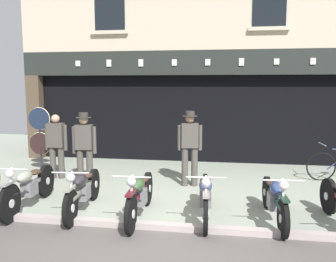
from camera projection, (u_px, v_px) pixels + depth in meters
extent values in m
cube|color=gray|center=(189.00, 165.00, 10.63)|extent=(22.28, 10.00, 0.08)
cube|color=#A99B96|center=(160.00, 228.00, 5.80)|extent=(22.28, 0.16, 0.18)
cube|color=black|center=(196.00, 114.00, 12.71)|extent=(9.45, 4.00, 2.60)
cube|color=#4C3D2D|center=(36.00, 117.00, 11.39)|extent=(0.44, 0.36, 2.60)
cube|color=black|center=(191.00, 114.00, 10.97)|extent=(9.04, 0.03, 2.18)
cube|color=black|center=(191.00, 63.00, 10.36)|extent=(10.28, 0.24, 0.70)
cube|color=silver|center=(78.00, 63.00, 10.75)|extent=(0.14, 0.03, 0.16)
cube|color=silver|center=(109.00, 63.00, 10.60)|extent=(0.14, 0.03, 0.20)
cube|color=silver|center=(141.00, 63.00, 10.45)|extent=(0.14, 0.03, 0.21)
cube|color=silver|center=(174.00, 63.00, 10.30)|extent=(0.14, 0.03, 0.18)
cube|color=silver|center=(208.00, 62.00, 10.15)|extent=(0.14, 0.03, 0.18)
cube|color=silver|center=(241.00, 62.00, 10.00)|extent=(0.14, 0.03, 0.21)
cube|color=silver|center=(277.00, 62.00, 9.86)|extent=(0.14, 0.03, 0.16)
cube|color=silver|center=(313.00, 61.00, 9.71)|extent=(0.14, 0.03, 0.17)
cube|color=#C1B097|center=(191.00, 7.00, 10.23)|extent=(10.28, 0.40, 2.47)
cube|color=black|center=(110.00, 8.00, 10.39)|extent=(0.90, 0.02, 1.30)
cube|color=#C1B097|center=(110.00, 32.00, 10.44)|extent=(1.10, 0.12, 0.10)
cube|color=black|center=(270.00, 2.00, 9.69)|extent=(0.90, 0.02, 1.30)
cube|color=#C1B097|center=(269.00, 29.00, 9.74)|extent=(1.10, 0.12, 0.10)
cylinder|color=black|center=(9.00, 204.00, 6.03)|extent=(0.11, 0.67, 0.67)
cylinder|color=silver|center=(9.00, 204.00, 6.03)|extent=(0.11, 0.15, 0.15)
cylinder|color=black|center=(46.00, 181.00, 7.45)|extent=(0.12, 0.67, 0.67)
cylinder|color=silver|center=(46.00, 181.00, 7.45)|extent=(0.12, 0.15, 0.15)
cube|color=gray|center=(29.00, 185.00, 6.73)|extent=(0.16, 1.33, 0.07)
cube|color=slate|center=(29.00, 188.00, 6.74)|extent=(0.22, 0.33, 0.26)
ellipsoid|color=gray|center=(24.00, 177.00, 6.53)|extent=(0.25, 0.47, 0.20)
ellipsoid|color=#38281E|center=(35.00, 172.00, 6.96)|extent=(0.22, 0.31, 0.10)
cube|color=gray|center=(8.00, 183.00, 5.99)|extent=(0.12, 0.37, 0.04)
sphere|color=silver|center=(10.00, 174.00, 6.03)|extent=(0.15, 0.15, 0.15)
cylinder|color=silver|center=(9.00, 169.00, 6.02)|extent=(0.62, 0.06, 0.02)
cylinder|color=silver|center=(10.00, 186.00, 6.03)|extent=(0.05, 0.23, 0.62)
cylinder|color=black|center=(70.00, 208.00, 5.87)|extent=(0.13, 0.63, 0.63)
cylinder|color=silver|center=(70.00, 208.00, 5.87)|extent=(0.11, 0.15, 0.14)
cylinder|color=black|center=(94.00, 184.00, 7.28)|extent=(0.14, 0.63, 0.63)
cylinder|color=silver|center=(94.00, 184.00, 7.28)|extent=(0.12, 0.15, 0.14)
cube|color=gray|center=(83.00, 189.00, 6.56)|extent=(0.19, 1.31, 0.07)
cube|color=slate|center=(83.00, 192.00, 6.57)|extent=(0.23, 0.34, 0.26)
ellipsoid|color=#272329|center=(80.00, 180.00, 6.37)|extent=(0.26, 0.48, 0.20)
ellipsoid|color=#38281E|center=(87.00, 175.00, 6.79)|extent=(0.23, 0.32, 0.10)
cube|color=gray|center=(70.00, 188.00, 5.83)|extent=(0.13, 0.37, 0.04)
sphere|color=silver|center=(71.00, 178.00, 5.87)|extent=(0.15, 0.15, 0.15)
cylinder|color=silver|center=(70.00, 173.00, 5.86)|extent=(0.62, 0.08, 0.02)
cylinder|color=silver|center=(71.00, 190.00, 5.87)|extent=(0.06, 0.23, 0.62)
cylinder|color=black|center=(131.00, 214.00, 5.59)|extent=(0.09, 0.64, 0.63)
cylinder|color=silver|center=(131.00, 214.00, 5.59)|extent=(0.10, 0.14, 0.14)
cylinder|color=black|center=(148.00, 188.00, 6.97)|extent=(0.10, 0.64, 0.63)
cylinder|color=silver|center=(148.00, 188.00, 6.97)|extent=(0.11, 0.14, 0.14)
cube|color=#54171F|center=(140.00, 193.00, 6.27)|extent=(0.10, 1.29, 0.07)
cube|color=slate|center=(140.00, 197.00, 6.28)|extent=(0.21, 0.32, 0.26)
ellipsoid|color=#2E4829|center=(138.00, 185.00, 6.07)|extent=(0.23, 0.47, 0.20)
ellipsoid|color=#38281E|center=(143.00, 179.00, 6.49)|extent=(0.21, 0.30, 0.10)
cube|color=#54171F|center=(131.00, 193.00, 5.55)|extent=(0.11, 0.36, 0.04)
sphere|color=silver|center=(131.00, 182.00, 5.59)|extent=(0.15, 0.15, 0.15)
cylinder|color=silver|center=(131.00, 177.00, 5.58)|extent=(0.62, 0.04, 0.02)
cylinder|color=silver|center=(131.00, 195.00, 5.59)|extent=(0.04, 0.23, 0.62)
cylinder|color=black|center=(206.00, 215.00, 5.59)|extent=(0.11, 0.62, 0.62)
cylinder|color=silver|center=(206.00, 215.00, 5.59)|extent=(0.11, 0.14, 0.14)
cylinder|color=black|center=(205.00, 190.00, 6.91)|extent=(0.12, 0.62, 0.62)
cylinder|color=silver|center=(205.00, 190.00, 6.91)|extent=(0.12, 0.14, 0.14)
cube|color=gray|center=(205.00, 194.00, 6.23)|extent=(0.15, 1.23, 0.07)
cube|color=slate|center=(205.00, 198.00, 6.24)|extent=(0.22, 0.33, 0.26)
ellipsoid|color=#374167|center=(206.00, 186.00, 6.05)|extent=(0.25, 0.47, 0.20)
ellipsoid|color=#38281E|center=(205.00, 180.00, 6.45)|extent=(0.22, 0.31, 0.10)
cube|color=gray|center=(206.00, 194.00, 5.54)|extent=(0.12, 0.37, 0.04)
sphere|color=silver|center=(206.00, 182.00, 5.58)|extent=(0.15, 0.15, 0.15)
cylinder|color=silver|center=(206.00, 177.00, 5.57)|extent=(0.62, 0.06, 0.02)
cylinder|color=silver|center=(206.00, 196.00, 5.59)|extent=(0.05, 0.29, 0.60)
cylinder|color=black|center=(283.00, 219.00, 5.44)|extent=(0.11, 0.61, 0.60)
cylinder|color=silver|center=(283.00, 219.00, 5.44)|extent=(0.11, 0.14, 0.13)
cylinder|color=black|center=(267.00, 192.00, 6.77)|extent=(0.12, 0.61, 0.60)
cylinder|color=silver|center=(267.00, 192.00, 6.77)|extent=(0.12, 0.14, 0.13)
cube|color=#1B3327|center=(274.00, 197.00, 6.09)|extent=(0.15, 1.24, 0.07)
cube|color=slate|center=(274.00, 201.00, 6.10)|extent=(0.22, 0.33, 0.26)
ellipsoid|color=navy|center=(277.00, 189.00, 5.90)|extent=(0.25, 0.47, 0.20)
ellipsoid|color=#38281E|center=(272.00, 183.00, 6.31)|extent=(0.22, 0.31, 0.10)
cube|color=#1B3327|center=(284.00, 198.00, 5.40)|extent=(0.12, 0.37, 0.04)
sphere|color=silver|center=(284.00, 186.00, 5.43)|extent=(0.15, 0.15, 0.15)
cylinder|color=silver|center=(284.00, 181.00, 5.42)|extent=(0.62, 0.07, 0.02)
cylinder|color=silver|center=(283.00, 199.00, 5.44)|extent=(0.05, 0.29, 0.60)
cylinder|color=black|center=(329.00, 196.00, 6.47)|extent=(0.16, 0.65, 0.64)
cylinder|color=silver|center=(329.00, 196.00, 6.47)|extent=(0.13, 0.15, 0.14)
cylinder|color=#47423D|center=(61.00, 162.00, 8.91)|extent=(0.15, 0.15, 0.81)
cylinder|color=#47423D|center=(53.00, 162.00, 8.93)|extent=(0.15, 0.15, 0.81)
cube|color=#47423D|center=(56.00, 135.00, 8.84)|extent=(0.39, 0.24, 0.59)
cube|color=silver|center=(58.00, 132.00, 8.94)|extent=(0.14, 0.03, 0.33)
cube|color=navy|center=(58.00, 132.00, 8.95)|extent=(0.05, 0.01, 0.31)
cylinder|color=#47423D|center=(65.00, 138.00, 8.82)|extent=(0.09, 0.09, 0.63)
cylinder|color=#47423D|center=(47.00, 137.00, 8.87)|extent=(0.09, 0.09, 0.63)
sphere|color=tan|center=(55.00, 119.00, 8.78)|extent=(0.20, 0.20, 0.20)
cylinder|color=#47423D|center=(90.00, 167.00, 8.29)|extent=(0.15, 0.15, 0.87)
cylinder|color=#47423D|center=(80.00, 167.00, 8.30)|extent=(0.15, 0.15, 0.87)
cube|color=#47423D|center=(84.00, 137.00, 8.21)|extent=(0.40, 0.26, 0.56)
cube|color=silver|center=(85.00, 133.00, 8.31)|extent=(0.14, 0.04, 0.32)
cube|color=navy|center=(86.00, 134.00, 8.33)|extent=(0.05, 0.02, 0.29)
cylinder|color=#47423D|center=(94.00, 140.00, 8.21)|extent=(0.09, 0.09, 0.62)
cylinder|color=#47423D|center=(74.00, 140.00, 8.23)|extent=(0.09, 0.09, 0.62)
sphere|color=tan|center=(84.00, 120.00, 8.16)|extent=(0.20, 0.20, 0.20)
cylinder|color=#332D28|center=(83.00, 118.00, 8.15)|extent=(0.34, 0.34, 0.01)
cylinder|color=#332D28|center=(83.00, 115.00, 8.14)|extent=(0.21, 0.21, 0.11)
cylinder|color=#47423D|center=(194.00, 166.00, 8.24)|extent=(0.15, 0.15, 0.92)
cylinder|color=#47423D|center=(185.00, 166.00, 8.24)|extent=(0.15, 0.15, 0.92)
cube|color=#47423D|center=(190.00, 135.00, 8.15)|extent=(0.41, 0.27, 0.55)
cube|color=silver|center=(190.00, 132.00, 8.25)|extent=(0.14, 0.04, 0.31)
cube|color=brown|center=(190.00, 132.00, 8.27)|extent=(0.05, 0.02, 0.29)
cylinder|color=#47423D|center=(200.00, 138.00, 8.15)|extent=(0.09, 0.09, 0.58)
cylinder|color=#47423D|center=(179.00, 138.00, 8.16)|extent=(0.09, 0.09, 0.58)
sphere|color=#9E7A5B|center=(190.00, 118.00, 8.10)|extent=(0.20, 0.20, 0.20)
cylinder|color=#332D28|center=(190.00, 116.00, 8.09)|extent=(0.34, 0.34, 0.01)
cylinder|color=#332D28|center=(190.00, 114.00, 8.08)|extent=(0.21, 0.21, 0.11)
cylinder|color=#232328|center=(40.00, 139.00, 9.65)|extent=(0.06, 0.06, 1.71)
cylinder|color=#192338|center=(39.00, 119.00, 9.56)|extent=(0.59, 0.03, 0.59)
torus|color=beige|center=(39.00, 119.00, 9.57)|extent=(0.62, 0.04, 0.62)
cylinder|color=black|center=(40.00, 144.00, 9.64)|extent=(0.59, 0.03, 0.59)
torus|color=beige|center=(40.00, 143.00, 9.66)|extent=(0.62, 0.04, 0.62)
cube|color=silver|center=(252.00, 103.00, 10.50)|extent=(0.74, 0.02, 1.00)
cube|color=#232328|center=(253.00, 89.00, 10.44)|extent=(0.74, 0.01, 0.20)
cube|color=silver|center=(297.00, 104.00, 10.31)|extent=(0.81, 0.02, 0.99)
cube|color=#1E3323|center=(298.00, 90.00, 10.24)|extent=(0.81, 0.01, 0.20)
torus|color=black|center=(321.00, 167.00, 8.72)|extent=(0.71, 0.08, 0.71)
cylinder|color=silver|center=(322.00, 144.00, 8.65)|extent=(0.05, 0.50, 0.02)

